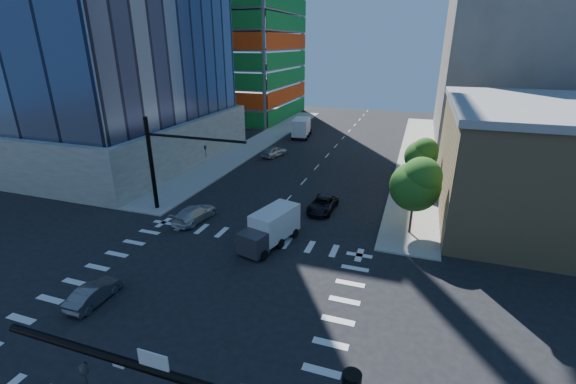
% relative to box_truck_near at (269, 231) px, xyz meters
% --- Properties ---
extents(ground, '(160.00, 160.00, 0.00)m').
position_rel_box_truck_near_xyz_m(ground, '(-1.75, -8.17, -1.26)').
color(ground, black).
rests_on(ground, ground).
extents(road_markings, '(20.00, 20.00, 0.01)m').
position_rel_box_truck_near_xyz_m(road_markings, '(-1.75, -8.17, -1.26)').
color(road_markings, silver).
rests_on(road_markings, ground).
extents(sidewalk_ne, '(5.00, 60.00, 0.15)m').
position_rel_box_truck_near_xyz_m(sidewalk_ne, '(10.75, 31.83, -1.19)').
color(sidewalk_ne, gray).
rests_on(sidewalk_ne, ground).
extents(sidewalk_nw, '(5.00, 60.00, 0.15)m').
position_rel_box_truck_near_xyz_m(sidewalk_nw, '(-14.25, 31.83, -1.19)').
color(sidewalk_nw, gray).
rests_on(sidewalk_nw, ground).
extents(commercial_building, '(20.50, 22.50, 10.60)m').
position_rel_box_truck_near_xyz_m(commercial_building, '(23.25, 13.83, 4.05)').
color(commercial_building, '#9E875C').
rests_on(commercial_building, ground).
extents(bg_building_ne, '(24.00, 30.00, 28.00)m').
position_rel_box_truck_near_xyz_m(bg_building_ne, '(25.25, 46.83, 12.74)').
color(bg_building_ne, '#68615D').
rests_on(bg_building_ne, ground).
extents(signal_mast_nw, '(10.20, 0.40, 9.00)m').
position_rel_box_truck_near_xyz_m(signal_mast_nw, '(-11.75, 3.33, 4.23)').
color(signal_mast_nw, black).
rests_on(signal_mast_nw, sidewalk_nw).
extents(tree_south, '(4.16, 4.16, 6.82)m').
position_rel_box_truck_near_xyz_m(tree_south, '(10.88, 5.73, 3.43)').
color(tree_south, '#382316').
rests_on(tree_south, sidewalk_ne).
extents(tree_north, '(3.54, 3.52, 5.78)m').
position_rel_box_truck_near_xyz_m(tree_north, '(11.18, 17.73, 2.73)').
color(tree_north, '#382316').
rests_on(tree_north, sidewalk_ne).
extents(car_nb_far, '(2.44, 4.94, 1.35)m').
position_rel_box_truck_near_xyz_m(car_nb_far, '(2.44, 8.18, -0.59)').
color(car_nb_far, black).
rests_on(car_nb_far, ground).
extents(car_sb_near, '(2.57, 5.13, 1.43)m').
position_rel_box_truck_near_xyz_m(car_sb_near, '(-8.22, 2.16, -0.54)').
color(car_sb_near, silver).
rests_on(car_sb_near, ground).
extents(car_sb_mid, '(3.04, 4.79, 1.52)m').
position_rel_box_truck_near_xyz_m(car_sb_mid, '(-8.95, 24.84, -0.50)').
color(car_sb_mid, '#ABAFB2').
rests_on(car_sb_mid, ground).
extents(car_sb_cross, '(1.37, 3.84, 1.26)m').
position_rel_box_truck_near_xyz_m(car_sb_cross, '(-7.78, -10.41, -0.63)').
color(car_sb_cross, '#545459').
rests_on(car_sb_cross, ground).
extents(box_truck_near, '(3.63, 5.84, 2.85)m').
position_rel_box_truck_near_xyz_m(box_truck_near, '(0.00, 0.00, 0.00)').
color(box_truck_near, black).
rests_on(box_truck_near, ground).
extents(box_truck_far, '(3.56, 6.67, 3.33)m').
position_rel_box_truck_near_xyz_m(box_truck_far, '(-8.82, 38.27, 0.21)').
color(box_truck_far, black).
rests_on(box_truck_far, ground).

